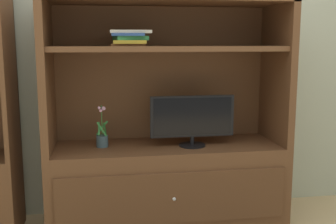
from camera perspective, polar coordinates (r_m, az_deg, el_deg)
painted_rear_wall at (r=3.30m, az=-1.14°, el=10.74°), size 6.00×0.10×2.80m
media_console at (r=3.08m, az=-0.18°, el=-6.11°), size 1.69×0.60×1.63m
tv_monitor at (r=2.98m, az=3.34°, el=-0.94°), size 0.60×0.19×0.36m
potted_plant at (r=3.01m, az=-8.95°, el=-3.55°), size 0.09×0.12×0.30m
magazine_stack at (r=2.92m, az=-5.20°, el=10.02°), size 0.28×0.35×0.11m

